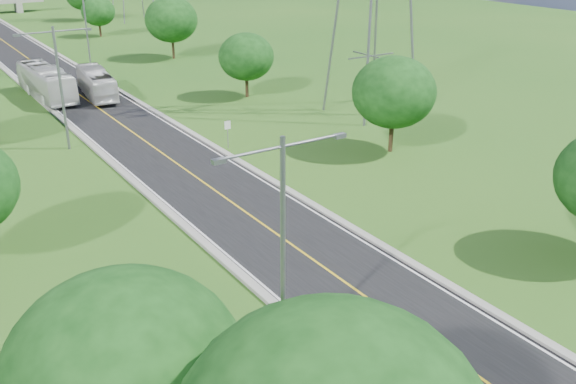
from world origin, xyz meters
The scene contains 15 objects.
ground centered at (0.00, 60.00, 0.00)m, with size 260.00×260.00×0.00m, color #215317.
road centered at (0.00, 66.00, 0.03)m, with size 8.00×150.00×0.06m, color black.
curb_left centered at (-4.25, 66.00, 0.11)m, with size 0.50×150.00×0.22m, color gray.
curb_right centered at (4.25, 66.00, 0.11)m, with size 0.50×150.00×0.22m, color gray.
speed_limit_sign centered at (5.20, 37.98, 1.60)m, with size 0.55×0.09×2.40m.
streetlight_near_left centered at (-6.00, 12.00, 5.94)m, with size 5.90×0.25×10.00m.
streetlight_mid_left centered at (-6.00, 45.00, 5.94)m, with size 5.90×0.25×10.00m.
streetlight_far_right centered at (6.00, 78.00, 5.94)m, with size 5.90×0.25×10.00m.
tree_la centered at (-14.00, 8.00, 5.27)m, with size 7.14×7.14×8.30m.
tree_rb centered at (16.00, 30.00, 4.95)m, with size 6.72×6.72×7.82m.
tree_rc centered at (15.00, 52.00, 4.33)m, with size 5.88×5.88×6.84m.
tree_rd centered at (17.00, 76.00, 5.27)m, with size 7.14×7.14×8.30m.
tree_re centered at (14.50, 100.00, 4.02)m, with size 5.46×5.46×6.35m.
bus_outbound centered at (1.42, 60.64, 1.53)m, with size 2.47×10.56×2.94m, color silver.
bus_inbound centered at (-3.20, 63.06, 1.77)m, with size 2.87×12.27×3.42m, color silver.
Camera 1 is at (-18.31, -7.29, 17.36)m, focal length 40.00 mm.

